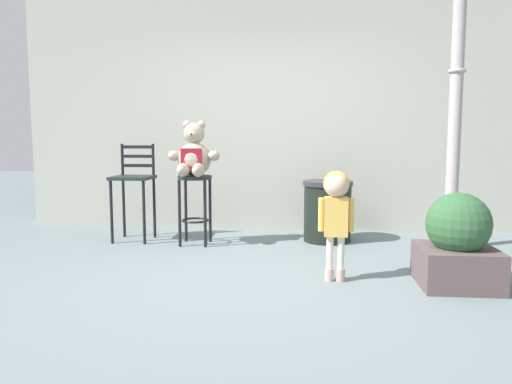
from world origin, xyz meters
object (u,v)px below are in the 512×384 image
object	(u,v)px
teddy_bear	(194,156)
bar_stool_with_teddy	(195,196)
trash_bin	(327,211)
bar_chair_empty	(134,183)
lamppost	(455,126)
planter_with_shrub	(458,244)
child_walking	(336,202)

from	to	relation	value
teddy_bear	bar_stool_with_teddy	bearing A→B (deg)	90.00
bar_stool_with_teddy	trash_bin	xyz separation A→B (m)	(1.42, 0.30, -0.19)
bar_stool_with_teddy	bar_chair_empty	distance (m)	0.75
bar_chair_empty	teddy_bear	bearing A→B (deg)	-13.79
bar_stool_with_teddy	trash_bin	distance (m)	1.47
lamppost	planter_with_shrub	size ratio (longest dim) A/B	4.30
bar_stool_with_teddy	bar_chair_empty	size ratio (longest dim) A/B	0.69
planter_with_shrub	trash_bin	bearing A→B (deg)	120.45
teddy_bear	trash_bin	bearing A→B (deg)	13.10
bar_stool_with_teddy	teddy_bear	bearing A→B (deg)	-90.00
bar_stool_with_teddy	lamppost	distance (m)	2.77
teddy_bear	bar_chair_empty	bearing A→B (deg)	166.21
child_walking	planter_with_shrub	world-z (taller)	child_walking
trash_bin	lamppost	size ratio (longest dim) A/B	0.21
teddy_bear	planter_with_shrub	bearing A→B (deg)	-27.81
bar_stool_with_teddy	child_walking	size ratio (longest dim) A/B	0.84
bar_chair_empty	lamppost	bearing A→B (deg)	-1.57
lamppost	teddy_bear	bearing A→B (deg)	-178.17
bar_stool_with_teddy	lamppost	xyz separation A→B (m)	(2.67, 0.06, 0.74)
lamppost	planter_with_shrub	distance (m)	1.65
bar_chair_empty	bar_stool_with_teddy	bearing A→B (deg)	-11.66
bar_stool_with_teddy	child_walking	world-z (taller)	child_walking
bar_stool_with_teddy	bar_chair_empty	world-z (taller)	bar_chair_empty
bar_stool_with_teddy	trash_bin	world-z (taller)	bar_stool_with_teddy
teddy_bear	lamppost	world-z (taller)	lamppost
child_walking	lamppost	bearing A→B (deg)	-111.64
child_walking	teddy_bear	bearing A→B (deg)	-17.27
teddy_bear	child_walking	bearing A→B (deg)	-40.09
lamppost	planter_with_shrub	bearing A→B (deg)	-103.91
child_walking	trash_bin	world-z (taller)	child_walking
lamppost	bar_chair_empty	distance (m)	3.46
bar_stool_with_teddy	teddy_bear	size ratio (longest dim) A/B	1.28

